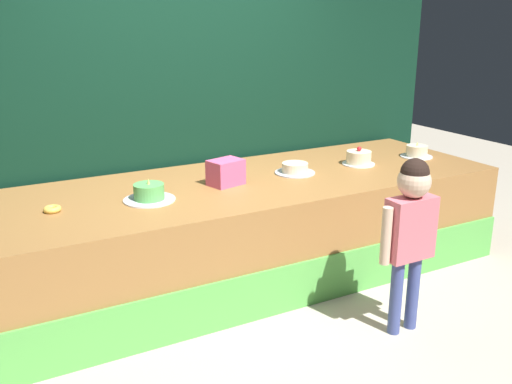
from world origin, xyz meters
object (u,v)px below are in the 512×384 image
(child_figure, at_px, (411,223))
(cake_center, at_px, (295,169))
(pink_box, at_px, (226,172))
(cake_left, at_px, (149,193))
(cake_far_right, at_px, (417,152))
(donut, at_px, (52,209))
(cake_right, at_px, (359,158))

(child_figure, relative_size, cake_center, 3.62)
(pink_box, bearing_deg, cake_left, -171.84)
(cake_left, height_order, cake_far_right, cake_left)
(donut, bearing_deg, child_figure, -32.00)
(cake_left, xyz_separation_m, cake_center, (1.23, 0.11, -0.01))
(cake_center, bearing_deg, cake_right, -1.95)
(cake_right, bearing_deg, pink_box, -179.92)
(cake_center, xyz_separation_m, cake_far_right, (1.23, -0.06, 0.01))
(pink_box, height_order, cake_left, pink_box)
(child_figure, bearing_deg, cake_right, 65.33)
(cake_far_right, bearing_deg, donut, 179.73)
(child_figure, height_order, cake_left, child_figure)
(pink_box, distance_m, cake_right, 1.23)
(cake_left, bearing_deg, pink_box, 8.16)
(child_figure, height_order, cake_right, child_figure)
(cake_far_right, bearing_deg, child_figure, -134.89)
(cake_left, distance_m, cake_right, 1.85)
(child_figure, distance_m, cake_center, 1.24)
(cake_center, bearing_deg, cake_left, -174.85)
(donut, distance_m, cake_right, 2.47)
(child_figure, height_order, donut, child_figure)
(cake_left, xyz_separation_m, cake_far_right, (2.47, 0.05, -0.00))
(pink_box, bearing_deg, cake_far_right, -1.04)
(pink_box, bearing_deg, cake_right, 0.08)
(donut, height_order, cake_far_right, cake_far_right)
(cake_center, distance_m, cake_right, 0.62)
(cake_left, bearing_deg, donut, 173.60)
(cake_center, xyz_separation_m, cake_right, (0.62, -0.02, 0.02))
(cake_center, bearing_deg, pink_box, -177.88)
(cake_right, distance_m, cake_far_right, 0.62)
(cake_right, xyz_separation_m, cake_far_right, (0.62, -0.04, -0.01))
(cake_left, height_order, cake_center, cake_left)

